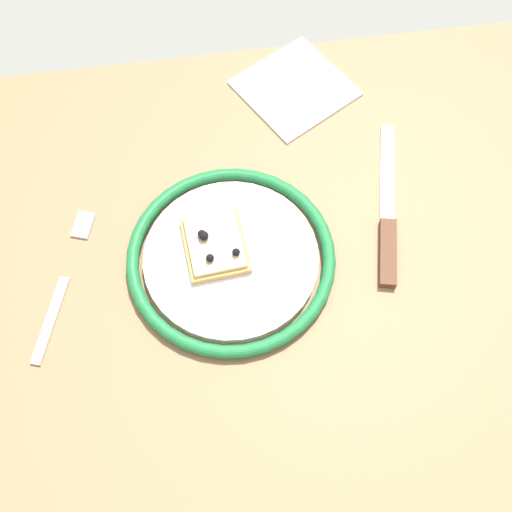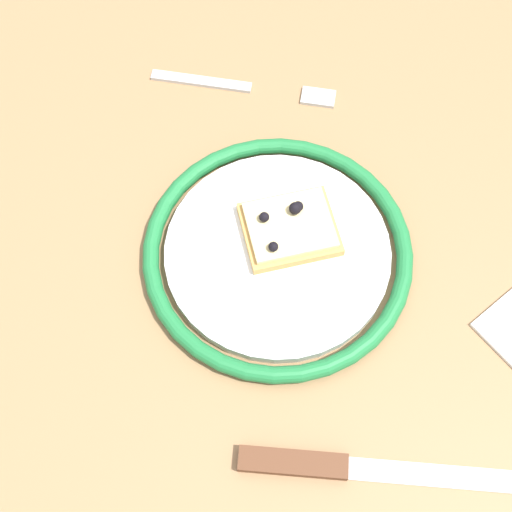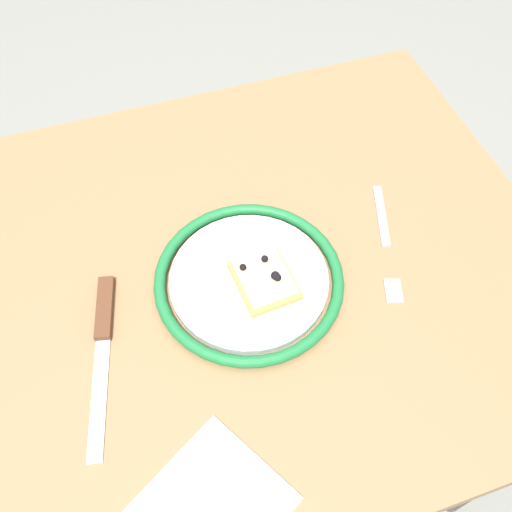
{
  "view_description": "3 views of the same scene",
  "coord_description": "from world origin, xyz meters",
  "px_view_note": "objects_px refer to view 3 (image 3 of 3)",
  "views": [
    {
      "loc": [
        -0.07,
        -0.31,
        1.41
      ],
      "look_at": [
        -0.02,
        0.02,
        0.72
      ],
      "focal_mm": 44.71,
      "sensor_mm": 36.0,
      "label": 1
    },
    {
      "loc": [
        0.22,
        -0.03,
        1.28
      ],
      "look_at": [
        -0.04,
        0.01,
        0.74
      ],
      "focal_mm": 46.94,
      "sensor_mm": 36.0,
      "label": 2
    },
    {
      "loc": [
        0.07,
        0.41,
        1.35
      ],
      "look_at": [
        -0.07,
        0.0,
        0.73
      ],
      "focal_mm": 39.41,
      "sensor_mm": 36.0,
      "label": 3
    }
  ],
  "objects_px": {
    "dining_table": "(212,308)",
    "pizza_slice_near": "(265,279)",
    "plate": "(249,279)",
    "napkin": "(214,505)",
    "fork": "(386,242)",
    "knife": "(103,331)"
  },
  "relations": [
    {
      "from": "plate",
      "to": "napkin",
      "type": "distance_m",
      "value": 0.28
    },
    {
      "from": "plate",
      "to": "fork",
      "type": "distance_m",
      "value": 0.2
    },
    {
      "from": "pizza_slice_near",
      "to": "knife",
      "type": "distance_m",
      "value": 0.22
    },
    {
      "from": "dining_table",
      "to": "napkin",
      "type": "distance_m",
      "value": 0.31
    },
    {
      "from": "plate",
      "to": "pizza_slice_near",
      "type": "bearing_deg",
      "value": 141.08
    },
    {
      "from": "fork",
      "to": "pizza_slice_near",
      "type": "bearing_deg",
      "value": 4.7
    },
    {
      "from": "dining_table",
      "to": "fork",
      "type": "xyz_separation_m",
      "value": [
        -0.25,
        0.03,
        0.09
      ]
    },
    {
      "from": "plate",
      "to": "knife",
      "type": "height_order",
      "value": "plate"
    },
    {
      "from": "dining_table",
      "to": "knife",
      "type": "xyz_separation_m",
      "value": [
        0.15,
        0.04,
        0.1
      ]
    },
    {
      "from": "plate",
      "to": "fork",
      "type": "height_order",
      "value": "plate"
    },
    {
      "from": "pizza_slice_near",
      "to": "napkin",
      "type": "xyz_separation_m",
      "value": [
        0.14,
        0.24,
        -0.02
      ]
    },
    {
      "from": "pizza_slice_near",
      "to": "napkin",
      "type": "height_order",
      "value": "pizza_slice_near"
    },
    {
      "from": "plate",
      "to": "napkin",
      "type": "height_order",
      "value": "plate"
    },
    {
      "from": "dining_table",
      "to": "plate",
      "type": "xyz_separation_m",
      "value": [
        -0.05,
        0.03,
        0.1
      ]
    },
    {
      "from": "plate",
      "to": "dining_table",
      "type": "bearing_deg",
      "value": -29.91
    },
    {
      "from": "knife",
      "to": "fork",
      "type": "distance_m",
      "value": 0.4
    },
    {
      "from": "pizza_slice_near",
      "to": "knife",
      "type": "bearing_deg",
      "value": -0.39
    },
    {
      "from": "pizza_slice_near",
      "to": "plate",
      "type": "bearing_deg",
      "value": -38.92
    },
    {
      "from": "pizza_slice_near",
      "to": "knife",
      "type": "relative_size",
      "value": 0.39
    },
    {
      "from": "dining_table",
      "to": "pizza_slice_near",
      "type": "xyz_separation_m",
      "value": [
        -0.07,
        0.04,
        0.11
      ]
    },
    {
      "from": "plate",
      "to": "knife",
      "type": "xyz_separation_m",
      "value": [
        0.2,
        0.01,
        -0.0
      ]
    },
    {
      "from": "dining_table",
      "to": "pizza_slice_near",
      "type": "height_order",
      "value": "pizza_slice_near"
    }
  ]
}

